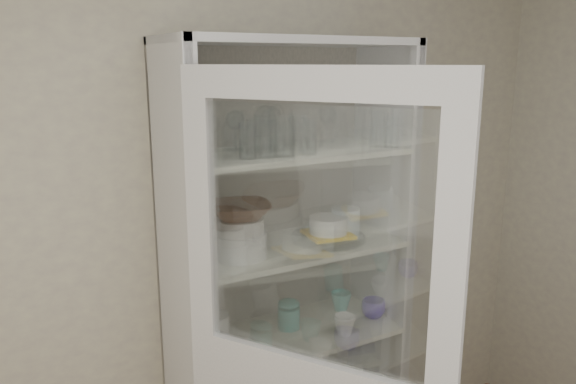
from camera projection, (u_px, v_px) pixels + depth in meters
wall_back at (223, 228)px, 2.44m from camera, size 3.60×0.02×2.60m
pantry_cabinet at (281, 309)px, 2.48m from camera, size 1.00×0.45×2.10m
tumbler_0 at (203, 143)px, 1.95m from camera, size 0.08×0.08×0.14m
tumbler_1 at (248, 141)px, 2.04m from camera, size 0.07×0.07×0.13m
tumbler_2 at (268, 138)px, 2.07m from camera, size 0.08×0.08×0.14m
tumbler_3 at (284, 136)px, 2.09m from camera, size 0.10×0.10×0.15m
tumbler_4 at (308, 137)px, 2.14m from camera, size 0.07×0.07×0.13m
tumbler_5 at (379, 129)px, 2.33m from camera, size 0.09×0.09×0.15m
tumbler_6 at (392, 131)px, 2.32m from camera, size 0.07×0.07×0.13m
tumbler_7 at (200, 137)px, 2.06m from camera, size 0.10×0.10×0.15m
tumbler_8 at (263, 133)px, 2.19m from camera, size 0.08×0.08×0.15m
tumbler_9 at (255, 136)px, 2.15m from camera, size 0.08×0.08×0.13m
tumbler_10 at (301, 133)px, 2.25m from camera, size 0.09×0.09×0.14m
goblet_0 at (235, 129)px, 2.22m from camera, size 0.08×0.08×0.18m
goblet_1 at (265, 125)px, 2.30m from camera, size 0.09×0.09×0.19m
goblet_2 at (271, 125)px, 2.32m from camera, size 0.08×0.08×0.19m
goblet_3 at (327, 122)px, 2.44m from camera, size 0.08×0.08×0.18m
plate_stack_front at (240, 245)px, 2.19m from camera, size 0.21×0.21×0.10m
plate_stack_back at (209, 234)px, 2.31m from camera, size 0.21×0.21×0.11m
cream_bowl at (240, 226)px, 2.17m from camera, size 0.24×0.24×0.06m
terracotta_bowl at (239, 211)px, 2.16m from camera, size 0.31×0.31×0.06m
glass_platter at (328, 238)px, 2.41m from camera, size 0.39×0.39×0.02m
yellow_trivet at (328, 234)px, 2.41m from camera, size 0.21×0.21×0.01m
white_ramekin at (328, 225)px, 2.40m from camera, size 0.19×0.19×0.07m
grey_bowl_stack at (346, 221)px, 2.47m from camera, size 0.13×0.13×0.12m
mug_blue at (373, 308)px, 2.57m from camera, size 0.11×0.11×0.09m
mug_teal at (341, 301)px, 2.65m from camera, size 0.10×0.10×0.09m
mug_white at (345, 325)px, 2.41m from camera, size 0.12×0.12×0.09m
teal_jar at (289, 316)px, 2.47m from camera, size 0.10×0.10×0.11m
measuring_cups at (218, 355)px, 2.21m from camera, size 0.11×0.11×0.04m
white_canister at (215, 331)px, 2.30m from camera, size 0.16×0.16×0.14m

